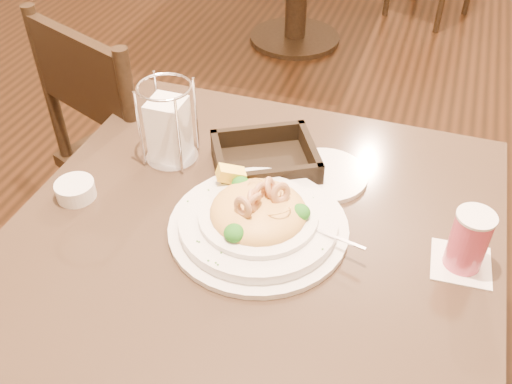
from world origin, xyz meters
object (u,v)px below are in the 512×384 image
(pasta_bowl, at_px, (258,218))
(bread_basket, at_px, (265,161))
(side_plate, at_px, (325,175))
(napkin_caddy, at_px, (169,128))
(butter_ramekin, at_px, (75,190))
(main_table, at_px, (253,310))
(drink_glass, at_px, (469,241))
(dining_chair_near, at_px, (138,150))

(pasta_bowl, xyz_separation_m, bread_basket, (-0.04, 0.18, -0.01))
(side_plate, bearing_deg, bread_basket, -173.18)
(napkin_caddy, distance_m, butter_ramekin, 0.23)
(main_table, xyz_separation_m, side_plate, (0.09, 0.20, 0.24))
(drink_glass, relative_size, butter_ramekin, 1.50)
(pasta_bowl, distance_m, napkin_caddy, 0.29)
(dining_chair_near, xyz_separation_m, drink_glass, (0.89, -0.42, 0.31))
(drink_glass, xyz_separation_m, side_plate, (-0.28, 0.16, -0.05))
(pasta_bowl, distance_m, bread_basket, 0.18)
(pasta_bowl, xyz_separation_m, drink_glass, (0.36, 0.03, 0.03))
(napkin_caddy, height_order, butter_ramekin, napkin_caddy)
(pasta_bowl, xyz_separation_m, butter_ramekin, (-0.37, -0.03, -0.01))
(side_plate, height_order, butter_ramekin, butter_ramekin)
(main_table, bearing_deg, drink_glass, 6.03)
(dining_chair_near, relative_size, butter_ramekin, 11.97)
(dining_chair_near, bearing_deg, bread_basket, 172.58)
(pasta_bowl, bearing_deg, main_table, -139.31)
(napkin_caddy, xyz_separation_m, side_plate, (0.33, 0.04, -0.07))
(side_plate, bearing_deg, pasta_bowl, -112.99)
(bread_basket, height_order, napkin_caddy, napkin_caddy)
(main_table, relative_size, napkin_caddy, 5.02)
(main_table, height_order, pasta_bowl, pasta_bowl)
(butter_ramekin, bearing_deg, main_table, 2.96)
(main_table, relative_size, bread_basket, 3.42)
(drink_glass, bearing_deg, napkin_caddy, 168.89)
(side_plate, bearing_deg, drink_glass, -29.57)
(side_plate, bearing_deg, main_table, -114.31)
(bread_basket, height_order, butter_ramekin, bread_basket)
(dining_chair_near, xyz_separation_m, bread_basket, (0.48, -0.27, 0.27))
(main_table, distance_m, bread_basket, 0.32)
(drink_glass, xyz_separation_m, napkin_caddy, (-0.61, 0.12, 0.02))
(napkin_caddy, bearing_deg, pasta_bowl, -31.61)
(pasta_bowl, height_order, butter_ramekin, pasta_bowl)
(drink_glass, distance_m, napkin_caddy, 0.62)
(butter_ramekin, bearing_deg, bread_basket, 31.82)
(bread_basket, bearing_deg, pasta_bowl, -75.91)
(main_table, bearing_deg, bread_basket, 100.98)
(dining_chair_near, distance_m, side_plate, 0.71)
(napkin_caddy, xyz_separation_m, butter_ramekin, (-0.13, -0.18, -0.06))
(dining_chair_near, height_order, butter_ramekin, dining_chair_near)
(main_table, distance_m, pasta_bowl, 0.27)
(pasta_bowl, height_order, drink_glass, drink_glass)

